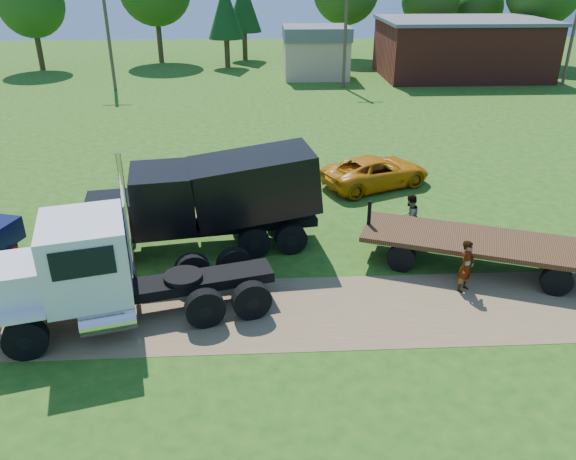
{
  "coord_description": "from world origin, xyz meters",
  "views": [
    {
      "loc": [
        -1.51,
        -15.13,
        10.22
      ],
      "look_at": [
        -0.58,
        2.76,
        1.6
      ],
      "focal_mm": 35.0,
      "sensor_mm": 36.0,
      "label": 1
    }
  ],
  "objects_px": {
    "black_dump_truck": "(212,197)",
    "white_semi_tractor": "(92,273)",
    "spectator_a": "(466,266)",
    "flatbed_trailer": "(478,246)",
    "orange_pickup": "(376,172)"
  },
  "relations": [
    {
      "from": "orange_pickup",
      "to": "white_semi_tractor",
      "type": "bearing_deg",
      "value": 112.05
    },
    {
      "from": "spectator_a",
      "to": "flatbed_trailer",
      "type": "bearing_deg",
      "value": 15.26
    },
    {
      "from": "white_semi_tractor",
      "to": "spectator_a",
      "type": "distance_m",
      "value": 12.06
    },
    {
      "from": "black_dump_truck",
      "to": "flatbed_trailer",
      "type": "relative_size",
      "value": 1.05
    },
    {
      "from": "orange_pickup",
      "to": "flatbed_trailer",
      "type": "distance_m",
      "value": 8.66
    },
    {
      "from": "white_semi_tractor",
      "to": "orange_pickup",
      "type": "height_order",
      "value": "white_semi_tractor"
    },
    {
      "from": "white_semi_tractor",
      "to": "black_dump_truck",
      "type": "bearing_deg",
      "value": 42.16
    },
    {
      "from": "white_semi_tractor",
      "to": "spectator_a",
      "type": "xyz_separation_m",
      "value": [
        11.97,
        1.27,
        -0.84
      ]
    },
    {
      "from": "white_semi_tractor",
      "to": "black_dump_truck",
      "type": "xyz_separation_m",
      "value": [
        3.26,
        5.0,
        0.34
      ]
    },
    {
      "from": "black_dump_truck",
      "to": "orange_pickup",
      "type": "bearing_deg",
      "value": 30.12
    },
    {
      "from": "black_dump_truck",
      "to": "orange_pickup",
      "type": "distance_m",
      "value": 9.89
    },
    {
      "from": "white_semi_tractor",
      "to": "flatbed_trailer",
      "type": "relative_size",
      "value": 1.02
    },
    {
      "from": "black_dump_truck",
      "to": "white_semi_tractor",
      "type": "bearing_deg",
      "value": -132.27
    },
    {
      "from": "white_semi_tractor",
      "to": "black_dump_truck",
      "type": "height_order",
      "value": "white_semi_tractor"
    },
    {
      "from": "white_semi_tractor",
      "to": "flatbed_trailer",
      "type": "xyz_separation_m",
      "value": [
        12.94,
        2.8,
        -0.87
      ]
    }
  ]
}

